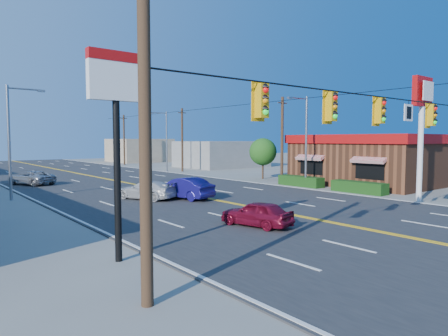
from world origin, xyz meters
TOP-DOWN VIEW (x-y plane):
  - ground at (0.00, 0.00)m, footprint 160.00×160.00m
  - road at (0.00, 20.00)m, footprint 20.00×120.00m
  - signal_span at (-0.12, 0.00)m, footprint 24.32×0.34m
  - kfc at (19.90, 12.00)m, footprint 16.30×12.40m
  - kfc_pylon at (11.00, 4.00)m, footprint 2.20×0.36m
  - pizza_hut_sign at (-11.00, 4.00)m, footprint 1.90×0.30m
  - streetlight_se at (10.79, 14.00)m, footprint 2.55×0.25m
  - streetlight_ne at (10.79, 38.00)m, footprint 2.55×0.25m
  - streetlight_sw at (-10.79, 22.00)m, footprint 2.55×0.25m
  - utility_pole_near at (12.20, 18.00)m, footprint 0.28×0.28m
  - utility_pole_mid at (12.20, 36.00)m, footprint 0.28×0.28m
  - utility_pole_far at (12.20, 54.00)m, footprint 0.28×0.28m
  - tree_kfc_rear at (13.50, 22.00)m, footprint 2.94×2.94m
  - bld_east_mid at (22.00, 40.00)m, footprint 12.00×10.00m
  - bld_east_far at (19.00, 62.00)m, footprint 10.00×10.00m
  - car_magenta at (-3.53, 4.93)m, footprint 2.29×3.86m
  - car_blue at (-1.38, 14.71)m, footprint 2.64×4.85m
  - car_white at (-3.53, 16.19)m, footprint 3.48×4.80m
  - car_silver at (-7.62, 31.02)m, footprint 3.88×5.13m

SIDE VIEW (x-z plane):
  - ground at x=0.00m, z-range 0.00..0.00m
  - road at x=0.00m, z-range 0.00..0.06m
  - car_magenta at x=-3.53m, z-range 0.00..1.23m
  - car_white at x=-3.53m, z-range 0.00..1.29m
  - car_silver at x=-7.62m, z-range 0.00..1.30m
  - car_blue at x=-1.38m, z-range 0.00..1.52m
  - bld_east_mid at x=22.00m, z-range 0.00..4.00m
  - bld_east_far at x=19.00m, z-range 0.00..4.40m
  - kfc at x=19.90m, z-range 0.03..4.73m
  - tree_kfc_rear at x=13.50m, z-range 0.73..5.14m
  - utility_pole_near at x=12.20m, z-range 0.00..8.40m
  - utility_pole_mid at x=12.20m, z-range 0.00..8.40m
  - utility_pole_far at x=12.20m, z-range 0.00..8.40m
  - streetlight_se at x=10.79m, z-range 0.51..8.51m
  - streetlight_ne at x=10.79m, z-range 0.51..8.51m
  - streetlight_sw at x=-10.79m, z-range 0.51..8.51m
  - signal_span at x=-0.12m, z-range 0.39..9.39m
  - pizza_hut_sign at x=-11.00m, z-range 1.76..8.61m
  - kfc_pylon at x=11.00m, z-range 1.79..10.29m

